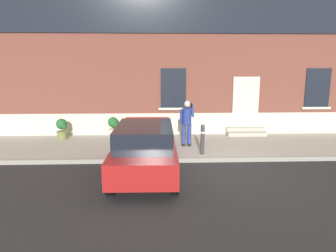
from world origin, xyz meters
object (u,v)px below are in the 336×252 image
(bollard_near_person, at_px, (203,138))
(planter_cream, at_px, (113,126))
(person_on_phone, at_px, (187,120))
(hatchback_car_red, at_px, (145,149))
(planter_olive, at_px, (62,128))

(bollard_near_person, relative_size, planter_cream, 1.22)
(planter_cream, bearing_deg, bollard_near_person, -39.36)
(bollard_near_person, height_order, person_on_phone, person_on_phone)
(bollard_near_person, bearing_deg, person_on_phone, 111.63)
(planter_cream, bearing_deg, hatchback_car_red, -71.05)
(person_on_phone, bearing_deg, planter_olive, 147.93)
(person_on_phone, distance_m, planter_olive, 5.26)
(person_on_phone, height_order, planter_olive, person_on_phone)
(person_on_phone, bearing_deg, planter_cream, 133.52)
(planter_olive, bearing_deg, person_on_phone, -15.33)
(person_on_phone, xyz_separation_m, planter_cream, (-2.97, 1.70, -0.54))
(person_on_phone, xyz_separation_m, planter_olive, (-5.05, 1.38, -0.54))
(hatchback_car_red, distance_m, person_on_phone, 3.07)
(person_on_phone, relative_size, planter_olive, 2.02)
(bollard_near_person, bearing_deg, planter_cream, 140.64)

